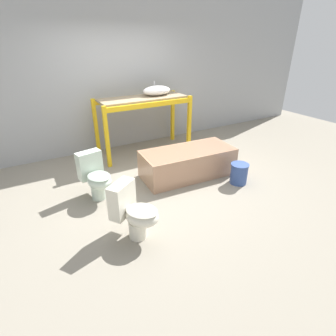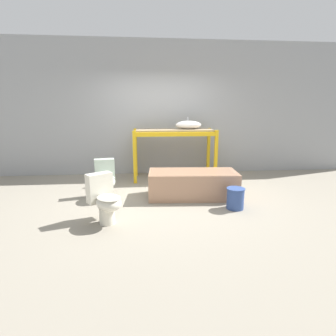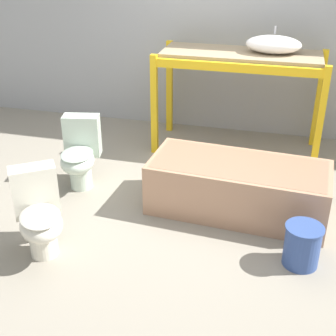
{
  "view_description": "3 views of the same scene",
  "coord_description": "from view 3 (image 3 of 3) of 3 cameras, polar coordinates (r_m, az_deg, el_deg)",
  "views": [
    {
      "loc": [
        -1.81,
        -3.56,
        2.18
      ],
      "look_at": [
        -0.12,
        -0.61,
        0.5
      ],
      "focal_mm": 28.0,
      "sensor_mm": 36.0,
      "label": 1
    },
    {
      "loc": [
        -0.34,
        -4.73,
        1.59
      ],
      "look_at": [
        0.05,
        -0.48,
        0.63
      ],
      "focal_mm": 28.0,
      "sensor_mm": 36.0,
      "label": 2
    },
    {
      "loc": [
        0.85,
        -3.9,
        2.37
      ],
      "look_at": [
        -0.02,
        -0.55,
        0.57
      ],
      "focal_mm": 50.0,
      "sensor_mm": 36.0,
      "label": 3
    }
  ],
  "objects": [
    {
      "name": "toilet_near",
      "position": [
        3.82,
        -15.43,
        -5.5
      ],
      "size": [
        0.6,
        0.65,
        0.7
      ],
      "rotation": [
        0.0,
        0.0,
        0.61
      ],
      "color": "silver",
      "rests_on": "ground_plane"
    },
    {
      "name": "bathtub_main",
      "position": [
        4.31,
        8.52,
        -1.93
      ],
      "size": [
        1.64,
        0.81,
        0.48
      ],
      "rotation": [
        0.0,
        0.0,
        -0.07
      ],
      "color": "tan",
      "rests_on": "ground_plane"
    },
    {
      "name": "sink_basin",
      "position": [
        5.28,
        12.74,
        14.48
      ],
      "size": [
        0.59,
        0.35,
        0.27
      ],
      "color": "white",
      "rests_on": "shelving_rack"
    },
    {
      "name": "warehouse_wall_rear",
      "position": [
        5.84,
        6.41,
        19.73
      ],
      "size": [
        10.8,
        0.08,
        3.2
      ],
      "color": "#9EA0A3",
      "rests_on": "ground_plane"
    },
    {
      "name": "shelving_rack",
      "position": [
        5.34,
        8.8,
        11.8
      ],
      "size": [
        1.86,
        0.76,
        1.15
      ],
      "color": "yellow",
      "rests_on": "ground_plane"
    },
    {
      "name": "bucket_white",
      "position": [
        3.8,
        16.05,
        -8.98
      ],
      "size": [
        0.3,
        0.3,
        0.35
      ],
      "color": "#334C8C",
      "rests_on": "ground_plane"
    },
    {
      "name": "toilet_far",
      "position": [
        4.73,
        -10.71,
        1.7
      ],
      "size": [
        0.44,
        0.61,
        0.7
      ],
      "rotation": [
        0.0,
        0.0,
        0.2
      ],
      "color": "silver",
      "rests_on": "ground_plane"
    },
    {
      "name": "ground_plane",
      "position": [
        4.64,
        1.92,
        -3.25
      ],
      "size": [
        12.0,
        12.0,
        0.0
      ],
      "primitive_type": "plane",
      "color": "gray"
    }
  ]
}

